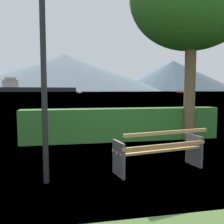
# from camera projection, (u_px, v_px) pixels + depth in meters

# --- Properties ---
(ground_plane) EXTENTS (1400.00, 1400.00, 0.00)m
(ground_plane) POSITION_uv_depth(u_px,v_px,m) (158.00, 170.00, 5.05)
(ground_plane) COLOR #4C6B33
(water_surface) EXTENTS (620.00, 620.00, 0.00)m
(water_surface) POSITION_uv_depth(u_px,v_px,m) (66.00, 92.00, 306.28)
(water_surface) COLOR slate
(water_surface) RESTS_ON ground_plane
(park_bench) EXTENTS (1.96, 0.91, 0.87)m
(park_bench) POSITION_uv_depth(u_px,v_px,m) (160.00, 150.00, 4.95)
(park_bench) COLOR tan
(park_bench) RESTS_ON ground_plane
(hedge_row) EXTENTS (6.53, 0.61, 1.06)m
(hedge_row) POSITION_uv_depth(u_px,v_px,m) (123.00, 124.00, 8.01)
(hedge_row) COLOR #2D6B28
(hedge_row) RESTS_ON ground_plane
(lamp_post) EXTENTS (0.30, 0.30, 4.08)m
(lamp_post) POSITION_uv_depth(u_px,v_px,m) (43.00, 26.00, 4.10)
(lamp_post) COLOR black
(lamp_post) RESTS_ON ground_plane
(cargo_ship_large) EXTENTS (96.03, 37.65, 16.69)m
(cargo_ship_large) POSITION_uv_depth(u_px,v_px,m) (31.00, 88.00, 296.62)
(cargo_ship_large) COLOR #232328
(cargo_ship_large) RESTS_ON water_surface
(fishing_boat_near) EXTENTS (3.19, 6.14, 1.76)m
(fishing_boat_near) POSITION_uv_depth(u_px,v_px,m) (180.00, 92.00, 173.09)
(fishing_boat_near) COLOR #B2332D
(fishing_boat_near) RESTS_ON water_surface
(sailboat_mid) EXTENTS (2.64, 8.01, 1.24)m
(sailboat_mid) POSITION_uv_depth(u_px,v_px,m) (80.00, 92.00, 154.48)
(sailboat_mid) COLOR gold
(sailboat_mid) RESTS_ON water_surface
(distant_hills) EXTENTS (859.83, 439.95, 82.70)m
(distant_hills) POSITION_uv_depth(u_px,v_px,m) (54.00, 73.00, 541.00)
(distant_hills) COLOR slate
(distant_hills) RESTS_ON ground_plane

